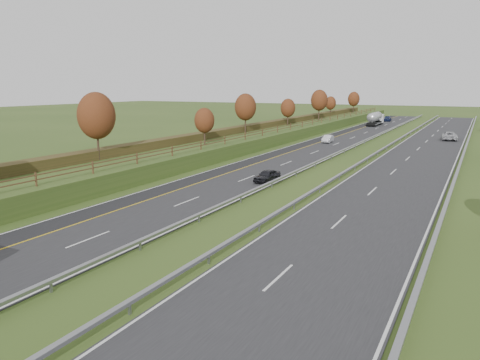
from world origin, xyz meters
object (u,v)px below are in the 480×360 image
object	(u,v)px
road_tanker	(375,118)
car_oncoming	(449,136)
car_dark_near	(267,176)
car_small_far	(387,119)
car_silver_mid	(328,139)

from	to	relation	value
road_tanker	car_oncoming	size ratio (longest dim) A/B	1.91
car_dark_near	car_oncoming	xyz separation A→B (m)	(14.87, 52.67, 0.16)
road_tanker	car_small_far	size ratio (longest dim) A/B	2.25
road_tanker	car_dark_near	world-z (taller)	road_tanker
car_silver_mid	road_tanker	bearing A→B (deg)	86.99
car_oncoming	road_tanker	bearing A→B (deg)	-60.16
car_silver_mid	car_dark_near	bearing A→B (deg)	-86.11
car_silver_mid	car_small_far	xyz separation A→B (m)	(-0.05, 59.63, 0.04)
car_dark_near	car_silver_mid	distance (m)	38.50
car_silver_mid	car_oncoming	bearing A→B (deg)	32.98
car_silver_mid	car_small_far	world-z (taller)	car_small_far
car_silver_mid	car_small_far	distance (m)	59.63
road_tanker	car_dark_near	xyz separation A→B (m)	(5.07, -81.42, -1.16)
car_small_far	car_oncoming	size ratio (longest dim) A/B	0.85
road_tanker	car_oncoming	bearing A→B (deg)	-55.26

